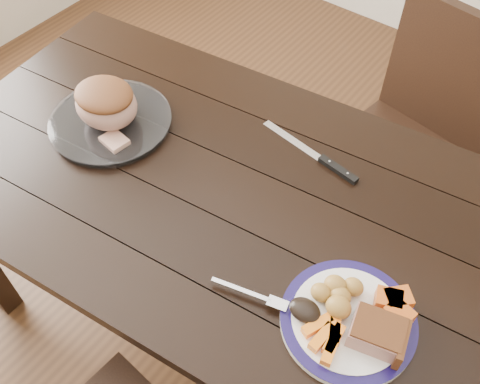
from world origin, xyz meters
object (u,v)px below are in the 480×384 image
Objects in this scene: chair_far at (416,130)px; carving_knife at (326,162)px; dinner_plate at (348,321)px; fork at (255,295)px; dining_table at (221,206)px; serving_platter at (111,123)px; pork_slice at (377,333)px; roast_joint at (106,105)px.

chair_far reaches higher than carving_knife.
dinner_plate reaches higher than carving_knife.
carving_knife is at bearing 86.53° from fork.
chair_far is at bearing 70.55° from dining_table.
dinner_plate is 0.85m from serving_platter.
pork_slice reaches higher than dining_table.
carving_knife is at bearing 23.31° from serving_platter.
chair_far is at bearing 49.36° from roast_joint.
pork_slice is at bearing -39.71° from carving_knife.
serving_platter is (-0.84, 0.12, 0.00)m from dinner_plate.
chair_far reaches higher than serving_platter.
dinner_plate is at bearing 111.31° from chair_far.
pork_slice reaches higher than carving_knife.
dinner_plate is 0.07m from pork_slice.
fork is (0.00, -0.95, 0.25)m from chair_far.
serving_platter reaches higher than dinner_plate.
serving_platter is at bearing -90.00° from roast_joint.
serving_platter is at bearing 148.62° from fork.
fork is at bearing -158.07° from dinner_plate.
dinner_plate is at bearing 175.24° from pork_slice.
dinner_plate is 0.20m from fork.
roast_joint reaches higher than carving_knife.
dinner_plate is 1.65× the size of fork.
dinner_plate is (0.45, -0.13, 0.10)m from dining_table.
roast_joint reaches higher than fork.
chair_far is at bearing 88.55° from carving_knife.
dining_table is at bearing 1.98° from roast_joint.
chair_far is 3.20× the size of dinner_plate.
pork_slice is (0.52, -0.14, 0.14)m from dining_table.
fork is (-0.25, -0.07, -0.02)m from pork_slice.
chair_far is 2.78× the size of serving_platter.
chair_far is 1.02m from serving_platter.
fork is at bearing 99.02° from chair_far.
carving_knife reaches higher than dining_table.
pork_slice is at bearing -4.76° from dinner_plate.
fork is (0.27, -0.21, 0.11)m from dining_table.
dinner_plate reaches higher than dining_table.
carving_knife is at bearing 127.16° from dinner_plate.
dinner_plate is 0.85m from roast_joint.
dinner_plate is at bearing -8.18° from roast_joint.
roast_joint is at bearing -149.08° from carving_knife.
dining_table is at bearing 127.09° from fork.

